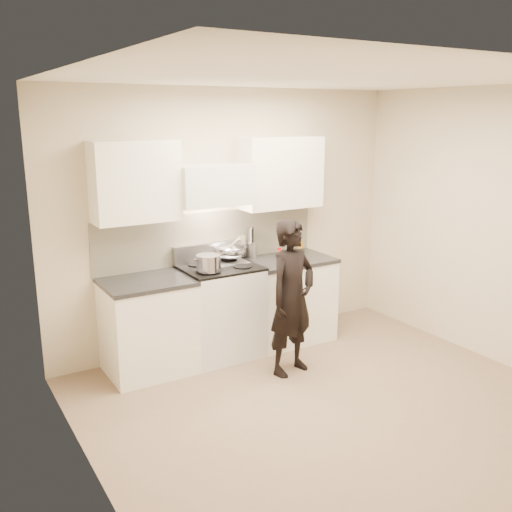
# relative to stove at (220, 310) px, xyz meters

# --- Properties ---
(ground_plane) EXTENTS (4.00, 4.00, 0.00)m
(ground_plane) POSITION_rel_stove_xyz_m (0.30, -1.42, -0.47)
(ground_plane) COLOR #826A55
(room_shell) EXTENTS (4.04, 3.54, 2.70)m
(room_shell) POSITION_rel_stove_xyz_m (0.24, -1.05, 1.12)
(room_shell) COLOR beige
(room_shell) RESTS_ON ground
(stove) EXTENTS (0.76, 0.65, 0.96)m
(stove) POSITION_rel_stove_xyz_m (0.00, 0.00, 0.00)
(stove) COLOR white
(stove) RESTS_ON ground
(counter_right) EXTENTS (0.92, 0.67, 0.92)m
(counter_right) POSITION_rel_stove_xyz_m (0.83, 0.00, -0.01)
(counter_right) COLOR white
(counter_right) RESTS_ON ground
(counter_left) EXTENTS (0.82, 0.67, 0.92)m
(counter_left) POSITION_rel_stove_xyz_m (-0.78, 0.00, -0.01)
(counter_left) COLOR white
(counter_left) RESTS_ON ground
(wok) EXTENTS (0.34, 0.42, 0.27)m
(wok) POSITION_rel_stove_xyz_m (0.20, 0.14, 0.58)
(wok) COLOR #A2A0B5
(wok) RESTS_ON stove
(stock_pot) EXTENTS (0.33, 0.29, 0.16)m
(stock_pot) POSITION_rel_stove_xyz_m (-0.20, -0.14, 0.56)
(stock_pot) COLOR #A2A0B5
(stock_pot) RESTS_ON stove
(utensil_crock) EXTENTS (0.12, 0.12, 0.33)m
(utensil_crock) POSITION_rel_stove_xyz_m (0.50, 0.22, 0.55)
(utensil_crock) COLOR #AFAFB5
(utensil_crock) RESTS_ON counter_right
(spice_jar) EXTENTS (0.04, 0.04, 0.09)m
(spice_jar) POSITION_rel_stove_xyz_m (0.80, 0.13, 0.49)
(spice_jar) COLOR #E35C13
(spice_jar) RESTS_ON counter_right
(oil_glass) EXTENTS (0.07, 0.07, 0.12)m
(oil_glass) POSITION_rel_stove_xyz_m (1.11, 0.18, 0.51)
(oil_glass) COLOR #A4741B
(oil_glass) RESTS_ON counter_right
(person) EXTENTS (0.62, 0.48, 1.50)m
(person) POSITION_rel_stove_xyz_m (0.39, -0.72, 0.28)
(person) COLOR black
(person) RESTS_ON ground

